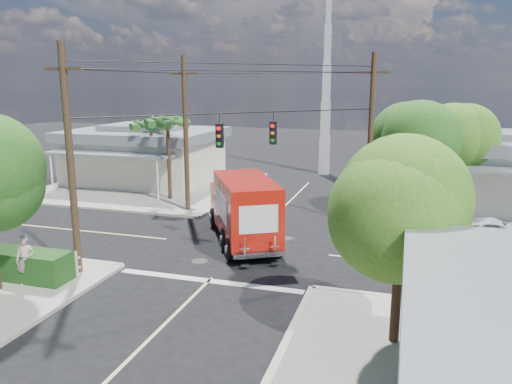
% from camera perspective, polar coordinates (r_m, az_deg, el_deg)
% --- Properties ---
extents(ground, '(120.00, 120.00, 0.00)m').
position_cam_1_polar(ground, '(23.47, -1.43, -6.26)').
color(ground, black).
rests_on(ground, ground).
extents(sidewalk_ne, '(14.12, 14.12, 0.14)m').
position_cam_1_polar(sidewalk_ne, '(33.06, 23.14, -1.62)').
color(sidewalk_ne, gray).
rests_on(sidewalk_ne, ground).
extents(sidewalk_nw, '(14.12, 14.12, 0.14)m').
position_cam_1_polar(sidewalk_nw, '(37.39, -12.09, 0.65)').
color(sidewalk_nw, gray).
rests_on(sidewalk_nw, ground).
extents(road_markings, '(32.00, 32.00, 0.01)m').
position_cam_1_polar(road_markings, '(22.15, -2.63, -7.41)').
color(road_markings, beige).
rests_on(road_markings, ground).
extents(building_ne, '(11.80, 10.20, 4.50)m').
position_cam_1_polar(building_ne, '(33.92, 26.00, 2.34)').
color(building_ne, silver).
rests_on(building_ne, sidewalk_ne).
extents(building_nw, '(10.80, 10.20, 4.30)m').
position_cam_1_polar(building_nw, '(38.93, -12.56, 4.31)').
color(building_nw, beige).
rests_on(building_nw, sidewalk_nw).
extents(radio_tower, '(0.80, 0.80, 17.00)m').
position_cam_1_polar(radio_tower, '(41.65, 7.99, 9.72)').
color(radio_tower, silver).
rests_on(radio_tower, ground).
extents(tree_ne_front, '(4.21, 4.14, 6.66)m').
position_cam_1_polar(tree_ne_front, '(27.99, 17.31, 6.22)').
color(tree_ne_front, '#422D1C').
rests_on(tree_ne_front, sidewalk_ne).
extents(tree_ne_back, '(3.77, 3.66, 5.82)m').
position_cam_1_polar(tree_ne_back, '(30.37, 22.16, 5.21)').
color(tree_ne_back, '#422D1C').
rests_on(tree_ne_back, sidewalk_ne).
extents(tree_se, '(3.67, 3.54, 5.62)m').
position_cam_1_polar(tree_se, '(14.29, 16.37, -2.17)').
color(tree_se, '#422D1C').
rests_on(tree_se, sidewalk_se).
extents(palm_nw_front, '(3.01, 3.08, 5.59)m').
position_cam_1_polar(palm_nw_front, '(32.17, -10.08, 7.82)').
color(palm_nw_front, '#422D1C').
rests_on(palm_nw_front, sidewalk_nw).
extents(palm_nw_back, '(3.01, 3.08, 5.19)m').
position_cam_1_polar(palm_nw_back, '(34.45, -11.92, 7.42)').
color(palm_nw_back, '#422D1C').
rests_on(palm_nw_back, sidewalk_nw).
extents(utility_poles, '(12.00, 10.68, 9.00)m').
position_cam_1_polar(utility_poles, '(24.44, -3.84, 5.71)').
color(utility_poles, '#473321').
rests_on(utility_poles, ground).
extents(picket_fence, '(5.94, 0.06, 1.00)m').
position_cam_1_polar(picket_fence, '(22.50, -25.63, -6.53)').
color(picket_fence, silver).
rests_on(picket_fence, sidewalk_sw).
extents(vending_boxes, '(1.90, 0.50, 1.10)m').
position_cam_1_polar(vending_boxes, '(28.14, 15.34, -2.07)').
color(vending_boxes, '#AE0A10').
rests_on(vending_boxes, sidewalk_ne).
extents(delivery_truck, '(5.49, 7.49, 3.20)m').
position_cam_1_polar(delivery_truck, '(23.78, -1.47, -1.93)').
color(delivery_truck, black).
rests_on(delivery_truck, ground).
extents(parked_car, '(5.35, 3.00, 1.41)m').
position_cam_1_polar(parked_car, '(25.37, 25.55, -4.40)').
color(parked_car, silver).
rests_on(parked_car, ground).
extents(pedestrian, '(0.81, 0.68, 1.88)m').
position_cam_1_polar(pedestrian, '(20.47, -24.86, -7.11)').
color(pedestrian, '#B7A599').
rests_on(pedestrian, sidewalk_sw).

